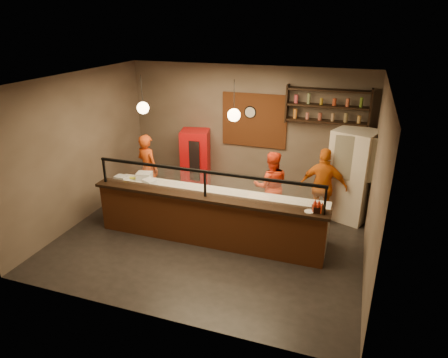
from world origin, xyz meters
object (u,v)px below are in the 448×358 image
at_px(cook_left, 148,169).
at_px(fridge, 352,175).
at_px(pizza_dough, 258,198).
at_px(red_cooler, 196,161).
at_px(cook_right, 323,187).
at_px(pepper_mill, 323,210).
at_px(wall_clock, 250,112).
at_px(cook_mid, 271,186).
at_px(condiment_caddy, 318,209).

bearing_deg(cook_left, fridge, -150.81).
bearing_deg(pizza_dough, red_cooler, 138.71).
distance_m(cook_right, pepper_mill, 1.77).
xyz_separation_m(fridge, pepper_mill, (-0.40, -2.19, 0.14)).
xyz_separation_m(wall_clock, cook_right, (1.95, -1.07, -1.25)).
bearing_deg(wall_clock, pepper_mill, -53.18).
xyz_separation_m(wall_clock, pizza_dough, (0.80, -2.19, -1.19)).
bearing_deg(cook_left, wall_clock, -127.96).
height_order(cook_mid, pizza_dough, cook_mid).
xyz_separation_m(cook_right, pizza_dough, (-1.15, -1.12, 0.05)).
relative_size(cook_right, fridge, 0.84).
relative_size(fridge, red_cooler, 1.26).
relative_size(wall_clock, cook_mid, 0.19).
height_order(wall_clock, fridge, wall_clock).
relative_size(cook_left, condiment_caddy, 8.47).
relative_size(cook_left, pizza_dough, 3.65).
height_order(cook_mid, pepper_mill, cook_mid).
xyz_separation_m(fridge, condiment_caddy, (-0.49, -2.11, 0.10)).
xyz_separation_m(cook_mid, pizza_dough, (-0.05, -0.92, 0.11)).
distance_m(cook_right, condiment_caddy, 1.67).
bearing_deg(cook_mid, cook_left, -17.47).
xyz_separation_m(wall_clock, pepper_mill, (2.10, -2.80, -0.95)).
height_order(cook_mid, cook_right, cook_right).
bearing_deg(cook_right, pizza_dough, 43.19).
distance_m(pizza_dough, pepper_mill, 1.46).
height_order(red_cooler, condiment_caddy, red_cooler).
bearing_deg(pizza_dough, cook_mid, 87.09).
bearing_deg(cook_left, cook_mid, -158.48).
distance_m(wall_clock, pizza_dough, 2.62).
bearing_deg(condiment_caddy, cook_left, 161.33).
xyz_separation_m(pizza_dough, pepper_mill, (1.30, -0.62, 0.25)).
bearing_deg(pepper_mill, pizza_dough, 154.50).
bearing_deg(cook_mid, wall_clock, -74.53).
distance_m(cook_mid, cook_right, 1.12).
distance_m(pizza_dough, condiment_caddy, 1.34).
relative_size(cook_right, pepper_mill, 9.25).
relative_size(pizza_dough, pepper_mill, 2.51).
bearing_deg(wall_clock, cook_mid, -56.09).
bearing_deg(cook_right, red_cooler, -14.10).
relative_size(cook_right, pizza_dough, 3.68).
bearing_deg(pizza_dough, wall_clock, 110.19).
bearing_deg(condiment_caddy, cook_right, 92.17).
distance_m(wall_clock, cook_right, 2.55).
xyz_separation_m(cook_mid, cook_right, (1.10, 0.20, 0.06)).
bearing_deg(red_cooler, wall_clock, -0.03).
bearing_deg(wall_clock, condiment_caddy, -53.53).
xyz_separation_m(red_cooler, pizza_dough, (2.14, -1.88, 0.10)).
bearing_deg(condiment_caddy, red_cooler, 144.20).
distance_m(cook_left, fridge, 4.71).
bearing_deg(pepper_mill, cook_right, 94.94).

